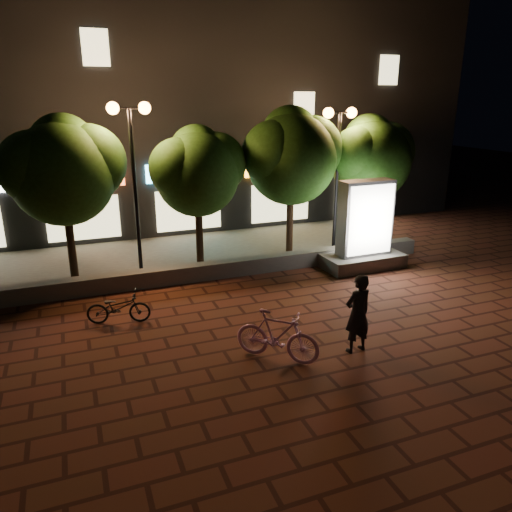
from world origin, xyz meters
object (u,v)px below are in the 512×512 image
street_lamp_left (132,145)px  ad_kiosk (364,233)px  scooter_pink (277,336)px  tree_left (64,167)px  tree_right (292,153)px  tree_far_right (371,155)px  street_lamp_right (339,142)px  tree_mid (198,168)px  scooter_parked (118,307)px  rider (358,314)px

street_lamp_left → ad_kiosk: bearing=-16.1°
scooter_pink → street_lamp_left: bearing=59.5°
tree_left → tree_right: size_ratio=0.97×
ad_kiosk → scooter_pink: bearing=-138.2°
tree_right → tree_far_right: size_ratio=1.06×
tree_far_right → street_lamp_right: 1.66m
tree_mid → tree_right: 3.32m
tree_mid → street_lamp_right: street_lamp_right is taller
tree_right → ad_kiosk: (1.59, -2.27, -2.40)m
tree_mid → tree_far_right: tree_far_right is taller
tree_left → street_lamp_left: size_ratio=0.94×
tree_mid → tree_right: size_ratio=0.89×
street_lamp_right → scooter_pink: 8.91m
scooter_parked → ad_kiosk: bearing=-65.6°
tree_mid → street_lamp_left: bearing=-172.7°
scooter_pink → tree_mid: bearing=41.9°
rider → street_lamp_right: bearing=-123.8°
tree_right → tree_far_right: tree_right is taller
tree_far_right → scooter_pink: size_ratio=2.56×
scooter_pink → ad_kiosk: bearing=-5.1°
tree_left → rider: 9.38m
tree_mid → tree_right: tree_right is taller
street_lamp_right → ad_kiosk: street_lamp_right is taller
tree_right → scooter_pink: bearing=-117.0°
scooter_parked → street_lamp_left: bearing=-2.7°
scooter_pink → tree_far_right: bearing=-1.4°
tree_far_right → tree_left: bearing=180.0°
tree_mid → rider: (1.63, -7.06, -2.31)m
tree_far_right → rider: tree_far_right is taller
tree_left → street_lamp_right: (8.95, -0.26, 0.45)m
street_lamp_left → street_lamp_right: bearing=0.0°
tree_left → street_lamp_left: bearing=-7.7°
ad_kiosk → rider: ad_kiosk is taller
ad_kiosk → scooter_parked: (-7.99, -1.43, -0.76)m
tree_right → ad_kiosk: size_ratio=1.75×
tree_right → scooter_parked: (-6.41, -3.70, -3.16)m
tree_right → street_lamp_left: bearing=-177.2°
ad_kiosk → scooter_parked: 8.16m
tree_right → rider: size_ratio=2.80×
tree_far_right → street_lamp_left: 8.58m
tree_left → tree_right: 7.30m
tree_mid → street_lamp_right: bearing=-3.0°
scooter_parked → tree_mid: bearing=-25.7°
tree_far_right → street_lamp_right: size_ratio=0.96×
scooter_pink → rider: rider is taller
tree_left → scooter_pink: bearing=-60.3°
tree_right → rider: tree_right is taller
tree_mid → street_lamp_right: size_ratio=0.90×
tree_mid → scooter_pink: size_ratio=2.42×
tree_mid → ad_kiosk: 5.77m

